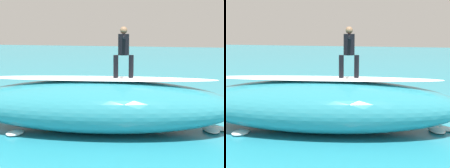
% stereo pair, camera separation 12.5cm
% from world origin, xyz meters
% --- Properties ---
extents(ground_plane, '(120.00, 120.00, 0.00)m').
position_xyz_m(ground_plane, '(0.00, 0.00, 0.00)').
color(ground_plane, teal).
extents(wave_crest, '(9.47, 4.64, 1.72)m').
position_xyz_m(wave_crest, '(0.73, 1.70, 0.86)').
color(wave_crest, teal).
rests_on(wave_crest, ground_plane).
extents(wave_foam_lip, '(7.76, 2.50, 0.08)m').
position_xyz_m(wave_foam_lip, '(0.73, 1.70, 1.76)').
color(wave_foam_lip, white).
rests_on(wave_foam_lip, wave_crest).
extents(surfboard_riding, '(1.90, 1.03, 0.07)m').
position_xyz_m(surfboard_riding, '(-0.08, 1.54, 1.75)').
color(surfboard_riding, yellow).
rests_on(surfboard_riding, wave_crest).
extents(surfer_riding, '(0.63, 1.51, 1.64)m').
position_xyz_m(surfer_riding, '(-0.08, 1.54, 2.74)').
color(surfer_riding, black).
rests_on(surfer_riding, surfboard_riding).
extents(surfboard_paddling, '(1.21, 2.54, 0.06)m').
position_xyz_m(surfboard_paddling, '(1.48, -1.15, 0.03)').
color(surfboard_paddling, '#33B2D1').
rests_on(surfboard_paddling, ground_plane).
extents(surfer_paddling, '(0.67, 1.62, 0.29)m').
position_xyz_m(surfer_paddling, '(1.51, -1.27, 0.19)').
color(surfer_paddling, black).
rests_on(surfer_paddling, surfboard_paddling).
extents(buoy_marker, '(0.53, 0.53, 0.90)m').
position_xyz_m(buoy_marker, '(4.07, -0.75, 0.27)').
color(buoy_marker, orange).
rests_on(buoy_marker, ground_plane).
extents(foam_patch_near, '(0.67, 0.74, 0.14)m').
position_xyz_m(foam_patch_near, '(3.16, 2.91, 0.07)').
color(foam_patch_near, white).
rests_on(foam_patch_near, ground_plane).
extents(foam_patch_mid, '(0.77, 0.92, 0.13)m').
position_xyz_m(foam_patch_mid, '(-2.90, 0.78, 0.06)').
color(foam_patch_mid, white).
rests_on(foam_patch_mid, ground_plane).
extents(foam_patch_far, '(0.66, 0.60, 0.09)m').
position_xyz_m(foam_patch_far, '(-3.23, 0.53, 0.04)').
color(foam_patch_far, white).
rests_on(foam_patch_far, ground_plane).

